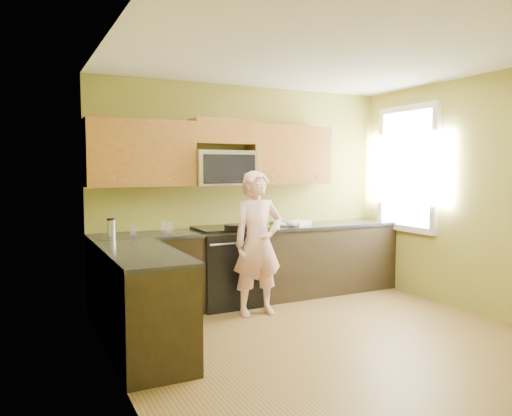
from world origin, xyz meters
TOP-DOWN VIEW (x-y plane):
  - floor at (0.00, 0.00)m, footprint 4.00×4.00m
  - ceiling at (0.00, 0.00)m, footprint 4.00×4.00m
  - wall_back at (0.00, 2.00)m, footprint 4.00×0.00m
  - wall_left at (-2.00, 0.00)m, footprint 0.00×4.00m
  - wall_right at (2.00, 0.00)m, footprint 0.00×4.00m
  - cabinet_back_run at (0.00, 1.70)m, footprint 4.00×0.60m
  - cabinet_left_run at (-1.70, 0.60)m, footprint 0.60×1.60m
  - countertop_back at (0.00, 1.69)m, footprint 4.00×0.62m
  - countertop_left at (-1.69, 0.60)m, footprint 0.62×1.60m
  - stove at (-0.40, 1.68)m, footprint 0.76×0.65m
  - microwave at (-0.40, 1.80)m, footprint 0.76×0.40m
  - upper_cab_left at (-1.39, 1.83)m, footprint 1.22×0.33m
  - upper_cab_right at (0.54, 1.83)m, footprint 1.12×0.33m
  - upper_cab_over_mw at (-0.40, 1.83)m, footprint 0.76×0.33m
  - window at (1.98, 1.20)m, footprint 0.06×1.06m
  - woman at (-0.25, 1.14)m, footprint 0.60×0.40m
  - frying_pan at (-0.41, 1.47)m, footprint 0.34×0.47m
  - butter_tub at (0.15, 1.49)m, footprint 0.15×0.15m
  - toast_slice at (0.17, 1.66)m, footprint 0.14×0.14m
  - napkin_a at (0.31, 1.61)m, footprint 0.12×0.13m
  - napkin_b at (0.44, 1.56)m, footprint 0.15×0.15m
  - dish_towel at (0.62, 1.73)m, footprint 0.38×0.35m
  - travel_mug at (-1.76, 1.68)m, footprint 0.11×0.11m
  - glass_a at (-1.13, 1.89)m, footprint 0.08×0.08m
  - glass_b at (-1.52, 1.69)m, footprint 0.09×0.09m
  - glass_c at (-1.11, 1.70)m, footprint 0.09×0.09m

SIDE VIEW (x-z plane):
  - floor at x=0.00m, z-range 0.00..0.00m
  - cabinet_back_run at x=0.00m, z-range 0.00..0.88m
  - cabinet_left_run at x=-1.70m, z-range 0.00..0.88m
  - stove at x=-0.40m, z-range 0.00..0.95m
  - woman at x=-0.25m, z-range 0.00..1.63m
  - countertop_back at x=0.00m, z-range 0.88..0.92m
  - countertop_left at x=-1.69m, z-range 0.88..0.92m
  - butter_tub at x=0.15m, z-range 0.87..0.97m
  - travel_mug at x=-1.76m, z-range 0.82..1.02m
  - toast_slice at x=0.17m, z-range 0.92..0.93m
  - dish_towel at x=0.62m, z-range 0.92..0.97m
  - frying_pan at x=-0.41m, z-range 0.92..0.98m
  - napkin_a at x=0.31m, z-range 0.92..0.98m
  - napkin_b at x=0.44m, z-range 0.92..0.99m
  - glass_a at x=-1.13m, z-range 0.92..1.04m
  - glass_b at x=-1.52m, z-range 0.92..1.04m
  - glass_c at x=-1.11m, z-range 0.92..1.04m
  - wall_back at x=0.00m, z-range -0.65..3.35m
  - wall_left at x=-2.00m, z-range -0.65..3.35m
  - wall_right at x=2.00m, z-range -0.65..3.35m
  - microwave at x=-0.40m, z-range 1.24..1.66m
  - upper_cab_left at x=-1.39m, z-range 1.07..1.82m
  - upper_cab_right at x=0.54m, z-range 1.07..1.82m
  - window at x=1.98m, z-range 0.82..2.48m
  - upper_cab_over_mw at x=-0.40m, z-range 1.95..2.25m
  - ceiling at x=0.00m, z-range 2.70..2.70m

